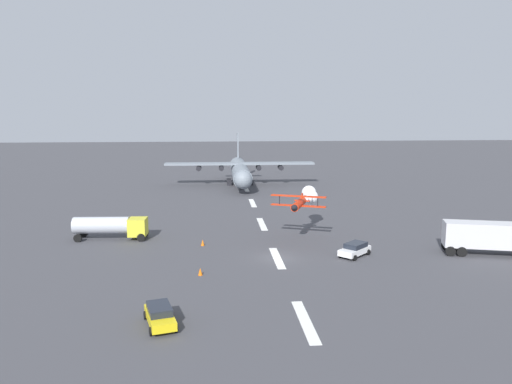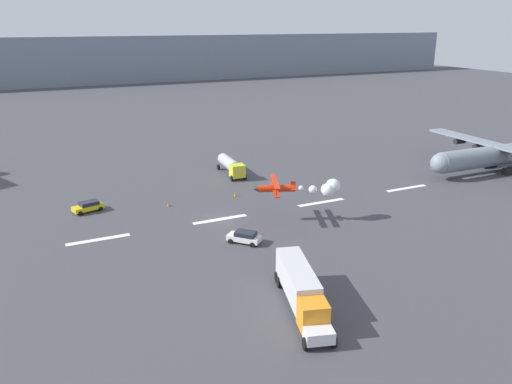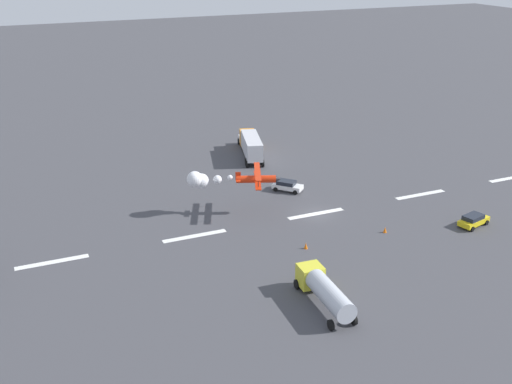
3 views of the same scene
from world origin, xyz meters
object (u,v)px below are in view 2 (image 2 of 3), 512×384
at_px(cargo_transport_plane, 494,155).
at_px(stunt_biplane_red, 313,188).
at_px(traffic_cone_near, 169,204).
at_px(semi_truck_orange, 301,288).
at_px(followme_car_yellow, 245,237).
at_px(fuel_tanker_truck, 231,165).
at_px(airport_staff_sedan, 88,206).
at_px(traffic_cone_far, 235,194).

bearing_deg(cargo_transport_plane, stunt_biplane_red, -171.23).
bearing_deg(traffic_cone_near, semi_truck_orange, -83.42).
distance_m(cargo_transport_plane, followme_car_yellow, 55.21).
distance_m(fuel_tanker_truck, followme_car_yellow, 30.24).
distance_m(cargo_transport_plane, semi_truck_orange, 61.30).
xyz_separation_m(semi_truck_orange, airport_staff_sedan, (-15.13, 36.14, -1.30)).
relative_size(cargo_transport_plane, airport_staff_sedan, 7.00).
bearing_deg(stunt_biplane_red, fuel_tanker_truck, 94.39).
height_order(traffic_cone_near, traffic_cone_far, same).
xyz_separation_m(cargo_transport_plane, traffic_cone_near, (-59.32, 7.31, -2.89)).
bearing_deg(traffic_cone_far, airport_staff_sedan, 172.83).
bearing_deg(semi_truck_orange, fuel_tanker_truck, 76.13).
bearing_deg(semi_truck_orange, traffic_cone_near, 96.58).
bearing_deg(followme_car_yellow, stunt_biplane_red, 15.25).
distance_m(cargo_transport_plane, stunt_biplane_red, 42.97).
bearing_deg(semi_truck_orange, stunt_biplane_red, 56.29).
height_order(fuel_tanker_truck, followme_car_yellow, fuel_tanker_truck).
xyz_separation_m(stunt_biplane_red, airport_staff_sedan, (-28.15, 16.62, -3.87)).
relative_size(cargo_transport_plane, fuel_tanker_truck, 3.55).
height_order(semi_truck_orange, traffic_cone_near, semi_truck_orange).
bearing_deg(cargo_transport_plane, followme_car_yellow, -169.79).
bearing_deg(traffic_cone_near, airport_staff_sedan, 166.23).
relative_size(stunt_biplane_red, semi_truck_orange, 0.86).
relative_size(fuel_tanker_truck, traffic_cone_far, 12.29).
height_order(cargo_transport_plane, followme_car_yellow, cargo_transport_plane).
relative_size(cargo_transport_plane, followme_car_yellow, 7.57).
xyz_separation_m(semi_truck_orange, followme_car_yellow, (1.19, 16.29, -1.30)).
bearing_deg(traffic_cone_near, cargo_transport_plane, -7.03).
bearing_deg(cargo_transport_plane, traffic_cone_near, 172.97).
bearing_deg(fuel_tanker_truck, stunt_biplane_red, -85.61).
distance_m(traffic_cone_near, traffic_cone_far, 10.92).
bearing_deg(semi_truck_orange, followme_car_yellow, 85.84).
bearing_deg(stunt_biplane_red, traffic_cone_near, 140.61).
height_order(cargo_transport_plane, traffic_cone_far, cargo_transport_plane).
relative_size(cargo_transport_plane, traffic_cone_near, 43.63).
bearing_deg(traffic_cone_far, cargo_transport_plane, -8.55).
height_order(stunt_biplane_red, traffic_cone_near, stunt_biplane_red).
xyz_separation_m(stunt_biplane_red, traffic_cone_near, (-16.88, 13.86, -4.31)).
height_order(fuel_tanker_truck, traffic_cone_far, fuel_tanker_truck).
relative_size(followme_car_yellow, traffic_cone_far, 5.77).
relative_size(airport_staff_sedan, traffic_cone_far, 6.23).
bearing_deg(followme_car_yellow, semi_truck_orange, -94.16).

